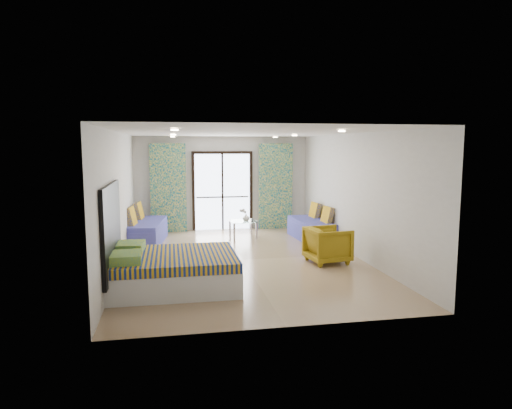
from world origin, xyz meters
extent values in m
cube|color=black|center=(0.00, 3.71, 2.24)|extent=(1.76, 0.08, 0.08)
cube|color=black|center=(-0.84, 3.71, 1.10)|extent=(0.08, 0.08, 2.20)
cube|color=black|center=(0.84, 3.71, 1.10)|extent=(0.08, 0.08, 2.20)
cube|color=black|center=(0.00, 3.71, 1.10)|extent=(0.05, 0.06, 2.20)
cube|color=#595451|center=(0.00, 3.73, 0.95)|extent=(1.52, 0.03, 0.04)
cube|color=silver|center=(-1.55, 3.57, 1.25)|extent=(1.00, 0.10, 2.50)
cube|color=silver|center=(1.55, 3.57, 1.25)|extent=(1.00, 0.10, 2.50)
cylinder|color=#FFE0B2|center=(-1.40, -2.00, 2.67)|extent=(0.12, 0.12, 0.02)
cylinder|color=#FFE0B2|center=(1.40, -2.00, 2.67)|extent=(0.12, 0.12, 0.02)
cylinder|color=#FFE0B2|center=(-1.40, 1.00, 2.67)|extent=(0.12, 0.12, 0.02)
cylinder|color=#FFE0B2|center=(1.40, 1.00, 2.67)|extent=(0.12, 0.12, 0.02)
cylinder|color=#FFE0B2|center=(-1.40, 3.00, 2.67)|extent=(0.12, 0.12, 0.02)
cylinder|color=#FFE0B2|center=(1.40, 3.00, 2.67)|extent=(0.12, 0.12, 0.02)
cube|color=black|center=(-2.46, -1.70, 1.05)|extent=(0.06, 2.10, 1.50)
cube|color=silver|center=(-2.47, -0.45, 1.05)|extent=(0.02, 0.10, 0.10)
cube|color=silver|center=(-1.45, -1.70, 0.21)|extent=(2.12, 1.70, 0.42)
cube|color=navy|center=(-1.45, -1.70, 0.50)|extent=(2.10, 1.73, 0.16)
cube|color=#1A6776|center=(-2.21, -2.10, 0.66)|extent=(0.51, 0.61, 0.15)
cube|color=#1A6776|center=(-2.21, -1.30, 0.66)|extent=(0.52, 0.61, 0.15)
cube|color=#41439C|center=(-2.10, 2.12, 0.22)|extent=(1.02, 2.08, 0.44)
cube|color=#41439C|center=(-2.10, 2.12, 0.50)|extent=(1.00, 2.04, 0.11)
cube|color=navy|center=(-2.43, 1.69, 0.75)|extent=(0.28, 0.52, 0.46)
cube|color=navy|center=(-2.32, 2.61, 0.75)|extent=(0.28, 0.52, 0.46)
cube|color=#41439C|center=(2.10, 1.79, 0.21)|extent=(0.83, 1.90, 0.41)
cube|color=#41439C|center=(2.10, 1.79, 0.47)|extent=(0.81, 1.87, 0.10)
cube|color=navy|center=(2.38, 1.37, 0.71)|extent=(0.23, 0.48, 0.43)
cube|color=navy|center=(2.33, 2.24, 0.71)|extent=(0.23, 0.48, 0.43)
cylinder|color=silver|center=(0.11, 2.08, 0.22)|extent=(0.06, 0.06, 0.44)
cylinder|color=silver|center=(0.70, 2.11, 0.22)|extent=(0.06, 0.06, 0.44)
cylinder|color=silver|center=(0.08, 2.67, 0.22)|extent=(0.06, 0.06, 0.44)
cylinder|color=silver|center=(0.67, 2.70, 0.22)|extent=(0.06, 0.06, 0.44)
cube|color=#8CA59E|center=(0.39, 2.39, 0.44)|extent=(0.72, 0.72, 0.02)
sphere|color=white|center=(0.44, 2.39, 0.68)|extent=(0.08, 0.08, 0.08)
sphere|color=white|center=(0.39, 2.44, 0.70)|extent=(0.08, 0.08, 0.08)
sphere|color=white|center=(0.33, 2.39, 0.73)|extent=(0.08, 0.08, 0.08)
sphere|color=white|center=(0.39, 2.33, 0.75)|extent=(0.08, 0.08, 0.08)
imported|color=white|center=(0.46, 2.32, 0.55)|extent=(0.20, 0.21, 0.19)
imported|color=#9C7D14|center=(1.71, -0.56, 0.41)|extent=(0.85, 0.90, 0.82)
camera|label=1|loc=(-1.48, -9.44, 2.40)|focal=32.00mm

